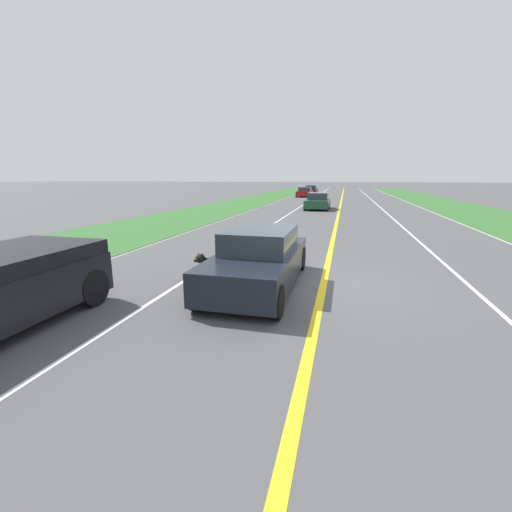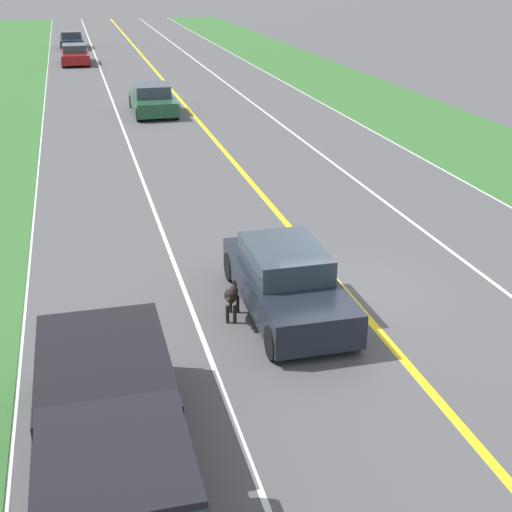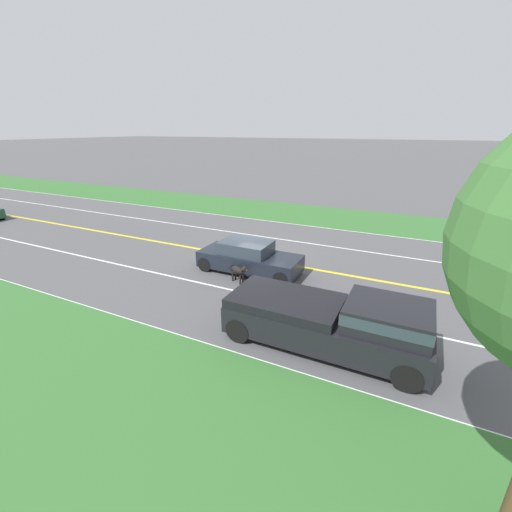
% 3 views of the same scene
% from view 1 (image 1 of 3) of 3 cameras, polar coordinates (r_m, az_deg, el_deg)
% --- Properties ---
extents(ground_plane, '(400.00, 400.00, 0.00)m').
position_cam_1_polar(ground_plane, '(8.74, 11.17, -4.67)').
color(ground_plane, '#4C4C4F').
extents(centre_divider_line, '(0.18, 160.00, 0.01)m').
position_cam_1_polar(centre_divider_line, '(8.74, 11.17, -4.64)').
color(centre_divider_line, yellow).
rests_on(centre_divider_line, ground).
extents(lane_edge_line_right, '(0.14, 160.00, 0.01)m').
position_cam_1_polar(lane_edge_line_right, '(11.45, -26.42, -1.58)').
color(lane_edge_line_right, white).
rests_on(lane_edge_line_right, ground).
extents(lane_dash_same_dir, '(0.10, 160.00, 0.01)m').
position_cam_1_polar(lane_dash_same_dir, '(9.56, -10.27, -3.06)').
color(lane_dash_same_dir, white).
rests_on(lane_dash_same_dir, ground).
extents(lane_dash_oncoming, '(0.10, 160.00, 0.01)m').
position_cam_1_polar(lane_dash_oncoming, '(9.26, 33.41, -5.59)').
color(lane_dash_oncoming, white).
rests_on(lane_dash_oncoming, ground).
extents(grass_verge_right, '(6.00, 160.00, 0.03)m').
position_cam_1_polar(grass_verge_right, '(13.58, -36.08, -0.58)').
color(grass_verge_right, '#33662D').
rests_on(grass_verge_right, ground).
extents(ego_car, '(1.82, 4.52, 1.40)m').
position_cam_1_polar(ego_car, '(8.32, 0.51, -0.63)').
color(ego_car, black).
rests_on(ego_car, ground).
extents(dog, '(0.51, 1.16, 0.86)m').
position_cam_1_polar(dog, '(8.55, -7.74, -1.18)').
color(dog, black).
rests_on(dog, ground).
extents(car_trailing_near, '(1.94, 4.25, 1.36)m').
position_cam_1_polar(car_trailing_near, '(29.59, 10.26, 8.91)').
color(car_trailing_near, '#1E472D').
rests_on(car_trailing_near, ground).
extents(car_trailing_mid, '(1.93, 4.60, 1.32)m').
position_cam_1_polar(car_trailing_mid, '(48.56, 8.12, 10.48)').
color(car_trailing_mid, maroon).
rests_on(car_trailing_mid, ground).
extents(car_trailing_far, '(1.90, 4.64, 1.35)m').
position_cam_1_polar(car_trailing_far, '(58.24, 9.16, 10.85)').
color(car_trailing_far, black).
rests_on(car_trailing_far, ground).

